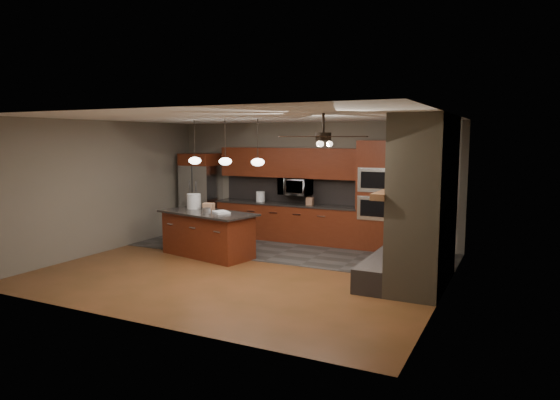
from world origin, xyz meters
The scene contains 22 objects.
ground centered at (0.00, 0.00, 0.00)m, with size 7.00×7.00×0.00m, color brown.
ceiling centered at (0.00, 0.00, 2.80)m, with size 7.00×6.00×0.02m, color white.
back_wall centered at (0.00, 3.00, 1.40)m, with size 7.00×0.02×2.80m, color #685F53.
right_wall centered at (3.50, 0.00, 1.40)m, with size 0.02×6.00×2.80m, color #685F53.
left_wall centered at (-3.50, 0.00, 1.40)m, with size 0.02×6.00×2.80m, color #685F53.
slate_tile_patch centered at (0.00, 1.80, 0.01)m, with size 7.00×2.40×0.01m, color #393733.
fireplace_column centered at (3.04, 0.40, 1.30)m, with size 1.30×2.10×2.80m.
back_cabinetry centered at (-0.48, 2.74, 0.89)m, with size 3.59×0.64×2.20m.
oven_tower centered at (1.70, 2.69, 1.19)m, with size 0.80×0.63×2.38m.
microwave centered at (-0.27, 2.75, 1.30)m, with size 0.73×0.41×0.50m, color silver.
refrigerator centered at (-2.88, 2.62, 1.02)m, with size 0.87×0.75×2.04m.
kitchen_island centered at (-1.26, 0.56, 0.47)m, with size 2.25×1.38×0.92m.
white_bucket centered at (-1.81, 0.85, 1.08)m, with size 0.30×0.30×0.32m, color silver.
paint_can centered at (-1.16, 0.39, 0.98)m, with size 0.17×0.17×0.11m, color #B6B6BB.
paint_tray centered at (-0.93, 0.56, 0.94)m, with size 0.38×0.26×0.04m, color white.
cardboard_box centered at (-1.43, 0.86, 0.99)m, with size 0.22×0.16×0.14m, color tan.
counter_bucket centered at (-1.18, 2.70, 1.02)m, with size 0.21×0.21×0.24m, color white.
counter_box centered at (0.14, 2.65, 0.99)m, with size 0.16×0.12×0.18m, color #93664B.
pendant_left centered at (-1.65, 0.70, 1.96)m, with size 0.26×0.26×0.92m.
pendant_center centered at (-0.90, 0.70, 1.96)m, with size 0.26×0.26×0.92m.
pendant_right centered at (-0.15, 0.70, 1.96)m, with size 0.26×0.26×0.92m.
ceiling_fan centered at (1.80, -0.80, 2.46)m, with size 1.27×1.33×0.41m.
Camera 1 is at (4.56, -7.86, 2.43)m, focal length 32.00 mm.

